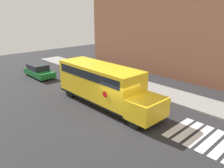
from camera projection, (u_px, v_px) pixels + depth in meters
ground_plane at (116, 118)px, 15.36m from camera, size 60.00×60.00×0.00m
sidewalk_strip at (168, 94)px, 19.55m from camera, size 44.00×3.00×0.15m
building_backdrop at (208, 35)px, 22.28m from camera, size 32.00×4.00×9.61m
crosswalk_stripes at (211, 140)px, 12.63m from camera, size 4.70×3.20×0.01m
school_bus at (103, 83)px, 17.06m from camera, size 9.61×2.57×3.13m
parked_car at (39, 71)px, 24.81m from camera, size 4.42×1.81×1.43m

